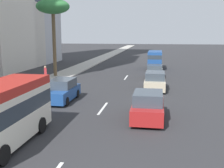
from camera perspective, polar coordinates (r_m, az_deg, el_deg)
The scene contains 13 objects.
ground_plane at distance 37.28m, azimuth 3.67°, elevation 2.38°, with size 198.00×198.00×0.00m, color #2D2D30.
sidewalk_right at distance 38.84m, azimuth -7.90°, elevation 2.73°, with size 162.00×3.05×0.15m, color #B2ADA3.
lane_stripe_mid at distance 19.52m, azimuth -1.86°, elevation -4.97°, with size 3.20×0.16×0.01m, color silver.
lane_stripe_far at distance 33.00m, azimuth 2.89°, elevation 1.35°, with size 3.20×0.16×0.01m, color silver.
car_lead at distance 26.04m, azimuth 8.76°, elevation 0.56°, with size 4.48×1.92×1.67m.
car_second at distance 17.00m, azimuth 7.36°, elevation -4.56°, with size 4.25×1.91×1.72m.
van_third at distance 41.15m, azimuth 8.75°, elevation 5.08°, with size 5.31×2.07×2.57m.
car_fourth at distance 32.90m, azimuth 8.70°, elevation 2.50°, with size 4.11×1.90×1.54m.
car_fifth at distance 21.84m, azimuth -10.17°, elevation -1.35°, with size 4.35×1.84×1.68m.
minibus_sixth at distance 13.77m, azimuth -21.54°, elevation -5.39°, with size 6.37×2.30×2.90m.
pedestrian_near_lamp at distance 24.81m, azimuth -20.01°, elevation 0.18°, with size 0.30×0.34×1.64m.
pedestrian_by_tree at distance 29.46m, azimuth -13.43°, elevation 2.13°, with size 0.39×0.35×1.71m.
palm_tree at distance 33.71m, azimuth -11.97°, elevation 14.91°, with size 3.81×3.81×8.87m.
Camera 1 is at (-5.23, -3.73, 5.16)m, focal length 44.80 mm.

